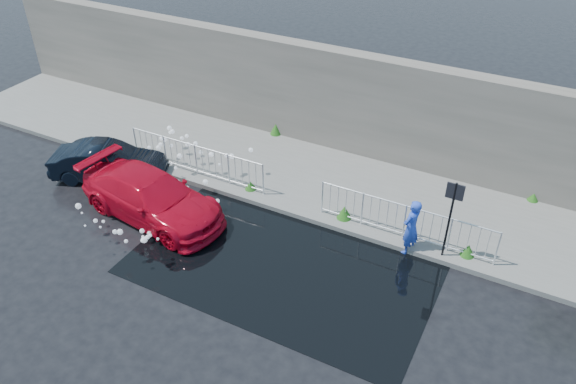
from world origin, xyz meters
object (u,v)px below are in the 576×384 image
at_px(dark_car, 108,162).
at_px(person, 411,227).
at_px(red_car, 152,197).
at_px(sign_post, 452,208).

relative_size(dark_car, person, 2.15).
bearing_deg(dark_car, person, -107.03).
relative_size(red_car, person, 2.81).
bearing_deg(person, red_car, -55.53).
bearing_deg(person, sign_post, 115.54).
bearing_deg(sign_post, dark_car, -174.16).
bearing_deg(person, dark_car, -64.84).
distance_m(red_car, dark_car, 2.74).
height_order(sign_post, red_car, sign_post).
height_order(red_car, dark_car, red_car).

